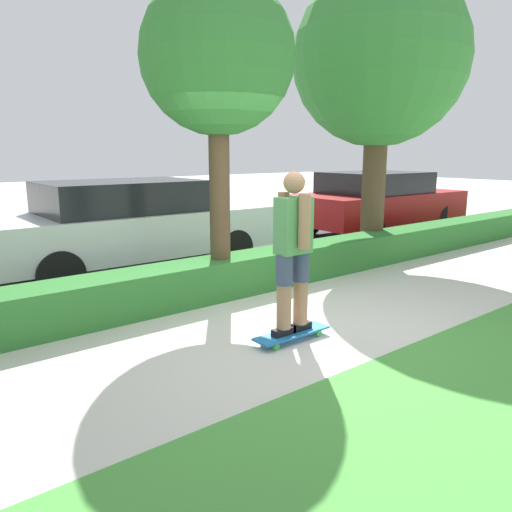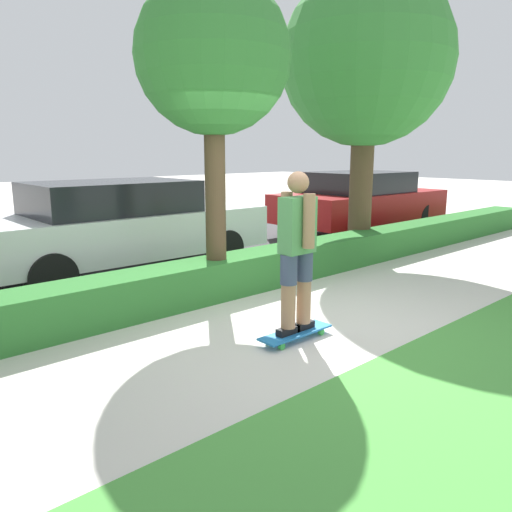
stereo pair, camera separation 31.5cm
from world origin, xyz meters
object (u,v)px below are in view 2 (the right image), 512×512
object	(u,v)px
tree_mid	(213,59)
parked_car_rear	(360,201)
tree_far	(366,61)
skater_person	(297,249)
skateboard	(296,333)
parked_car_middle	(119,225)

from	to	relation	value
tree_mid	parked_car_rear	world-z (taller)	tree_mid
tree_mid	tree_far	xyz separation A→B (m)	(3.54, 0.34, 0.42)
tree_mid	tree_far	bearing A→B (deg)	5.53
skater_person	parked_car_rear	bearing A→B (deg)	31.29
parked_car_rear	tree_mid	bearing A→B (deg)	-159.79
skateboard	tree_mid	bearing A→B (deg)	78.17
tree_far	parked_car_rear	xyz separation A→B (m)	(2.16, 1.57, -2.63)
skateboard	tree_mid	distance (m)	3.41
parked_car_middle	tree_far	bearing A→B (deg)	-22.68
tree_far	parked_car_rear	size ratio (longest dim) A/B	1.13
tree_mid	parked_car_middle	bearing A→B (deg)	99.29
tree_mid	skateboard	bearing A→B (deg)	-101.83
tree_mid	parked_car_rear	size ratio (longest dim) A/B	0.91
tree_far	parked_car_middle	world-z (taller)	tree_far
skateboard	tree_far	xyz separation A→B (m)	(3.91, 2.12, 3.30)
tree_far	parked_car_rear	world-z (taller)	tree_far
skater_person	parked_car_middle	size ratio (longest dim) A/B	0.35
skateboard	parked_car_rear	xyz separation A→B (m)	(6.07, 3.69, 0.68)
tree_far	parked_car_rear	distance (m)	3.74
skater_person	parked_car_middle	world-z (taller)	skater_person
tree_far	tree_mid	bearing A→B (deg)	-174.47
skateboard	parked_car_middle	bearing A→B (deg)	89.36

